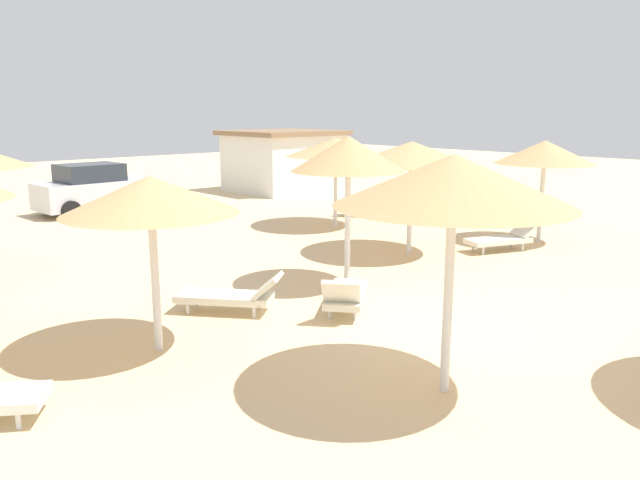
{
  "coord_description": "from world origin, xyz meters",
  "views": [
    {
      "loc": [
        -7.48,
        -5.22,
        3.55
      ],
      "look_at": [
        0.0,
        3.0,
        1.2
      ],
      "focal_mm": 34.66,
      "sensor_mm": 36.0,
      "label": 1
    }
  ],
  "objects_px": {
    "parasol_2": "(336,147)",
    "lounger_2": "(367,207)",
    "lounger_5": "(232,295)",
    "beach_cabana": "(283,160)",
    "parasol_1": "(348,154)",
    "parasol_4": "(412,153)",
    "parasol_7": "(453,181)",
    "parasol_5": "(150,195)",
    "lounger_1": "(346,294)",
    "lounger_4": "(503,239)",
    "parked_car": "(95,189)",
    "parasol_8": "(545,152)"
  },
  "relations": [
    {
      "from": "parasol_4",
      "to": "parasol_5",
      "type": "relative_size",
      "value": 1.19
    },
    {
      "from": "parasol_2",
      "to": "parasol_4",
      "type": "bearing_deg",
      "value": -107.21
    },
    {
      "from": "parasol_7",
      "to": "lounger_5",
      "type": "xyz_separation_m",
      "value": [
        -0.24,
        4.46,
        -2.39
      ]
    },
    {
      "from": "parasol_5",
      "to": "lounger_5",
      "type": "bearing_deg",
      "value": 21.39
    },
    {
      "from": "lounger_2",
      "to": "lounger_4",
      "type": "bearing_deg",
      "value": -101.47
    },
    {
      "from": "parasol_2",
      "to": "lounger_5",
      "type": "height_order",
      "value": "parasol_2"
    },
    {
      "from": "parasol_5",
      "to": "beach_cabana",
      "type": "height_order",
      "value": "beach_cabana"
    },
    {
      "from": "parasol_5",
      "to": "lounger_2",
      "type": "height_order",
      "value": "parasol_5"
    },
    {
      "from": "lounger_2",
      "to": "parasol_8",
      "type": "bearing_deg",
      "value": -84.83
    },
    {
      "from": "parasol_4",
      "to": "lounger_5",
      "type": "bearing_deg",
      "value": -171.79
    },
    {
      "from": "parasol_5",
      "to": "parasol_8",
      "type": "bearing_deg",
      "value": 0.48
    },
    {
      "from": "parasol_1",
      "to": "parasol_2",
      "type": "height_order",
      "value": "parasol_1"
    },
    {
      "from": "parasol_8",
      "to": "parasol_1",
      "type": "bearing_deg",
      "value": 175.92
    },
    {
      "from": "beach_cabana",
      "to": "parasol_5",
      "type": "bearing_deg",
      "value": -134.71
    },
    {
      "from": "lounger_5",
      "to": "beach_cabana",
      "type": "relative_size",
      "value": 0.41
    },
    {
      "from": "parasol_2",
      "to": "parasol_1",
      "type": "bearing_deg",
      "value": -131.59
    },
    {
      "from": "parasol_4",
      "to": "lounger_1",
      "type": "bearing_deg",
      "value": -153.56
    },
    {
      "from": "lounger_4",
      "to": "beach_cabana",
      "type": "distance_m",
      "value": 13.75
    },
    {
      "from": "parasol_2",
      "to": "beach_cabana",
      "type": "bearing_deg",
      "value": 61.35
    },
    {
      "from": "parasol_7",
      "to": "lounger_1",
      "type": "distance_m",
      "value": 4.14
    },
    {
      "from": "parasol_1",
      "to": "beach_cabana",
      "type": "relative_size",
      "value": 0.67
    },
    {
      "from": "lounger_2",
      "to": "lounger_4",
      "type": "height_order",
      "value": "lounger_2"
    },
    {
      "from": "parasol_5",
      "to": "parked_car",
      "type": "height_order",
      "value": "parasol_5"
    },
    {
      "from": "parasol_1",
      "to": "lounger_5",
      "type": "relative_size",
      "value": 1.63
    },
    {
      "from": "parasol_7",
      "to": "parked_car",
      "type": "bearing_deg",
      "value": 81.58
    },
    {
      "from": "lounger_1",
      "to": "lounger_5",
      "type": "distance_m",
      "value": 2.03
    },
    {
      "from": "parasol_4",
      "to": "parasol_2",
      "type": "bearing_deg",
      "value": 72.79
    },
    {
      "from": "lounger_2",
      "to": "parked_car",
      "type": "bearing_deg",
      "value": 132.5
    },
    {
      "from": "parasol_7",
      "to": "beach_cabana",
      "type": "height_order",
      "value": "parasol_7"
    },
    {
      "from": "lounger_5",
      "to": "beach_cabana",
      "type": "bearing_deg",
      "value": 47.93
    },
    {
      "from": "parasol_7",
      "to": "parasol_5",
      "type": "bearing_deg",
      "value": 118.62
    },
    {
      "from": "lounger_1",
      "to": "lounger_5",
      "type": "relative_size",
      "value": 0.98
    },
    {
      "from": "lounger_2",
      "to": "beach_cabana",
      "type": "height_order",
      "value": "beach_cabana"
    },
    {
      "from": "parked_car",
      "to": "parasol_4",
      "type": "bearing_deg",
      "value": -74.5
    },
    {
      "from": "parasol_7",
      "to": "lounger_5",
      "type": "height_order",
      "value": "parasol_7"
    },
    {
      "from": "parasol_5",
      "to": "parasol_7",
      "type": "distance_m",
      "value": 4.29
    },
    {
      "from": "parked_car",
      "to": "lounger_1",
      "type": "bearing_deg",
      "value": -94.98
    },
    {
      "from": "lounger_1",
      "to": "lounger_2",
      "type": "relative_size",
      "value": 0.97
    },
    {
      "from": "lounger_1",
      "to": "lounger_2",
      "type": "bearing_deg",
      "value": 41.36
    },
    {
      "from": "parasol_2",
      "to": "parasol_7",
      "type": "bearing_deg",
      "value": -126.72
    },
    {
      "from": "parasol_5",
      "to": "parasol_7",
      "type": "height_order",
      "value": "parasol_7"
    },
    {
      "from": "parasol_5",
      "to": "lounger_1",
      "type": "relative_size",
      "value": 1.43
    },
    {
      "from": "parasol_1",
      "to": "parasol_4",
      "type": "xyz_separation_m",
      "value": [
        3.15,
        0.97,
        -0.17
      ]
    },
    {
      "from": "parasol_4",
      "to": "parasol_5",
      "type": "distance_m",
      "value": 7.89
    },
    {
      "from": "parasol_2",
      "to": "parasol_4",
      "type": "height_order",
      "value": "parasol_4"
    },
    {
      "from": "parasol_1",
      "to": "lounger_4",
      "type": "xyz_separation_m",
      "value": [
        5.17,
        -0.44,
        -2.37
      ]
    },
    {
      "from": "lounger_2",
      "to": "parasol_2",
      "type": "bearing_deg",
      "value": -164.31
    },
    {
      "from": "parasol_4",
      "to": "beach_cabana",
      "type": "distance_m",
      "value": 13.12
    },
    {
      "from": "parasol_4",
      "to": "lounger_4",
      "type": "distance_m",
      "value": 3.3
    },
    {
      "from": "parasol_2",
      "to": "lounger_2",
      "type": "bearing_deg",
      "value": 15.69
    }
  ]
}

